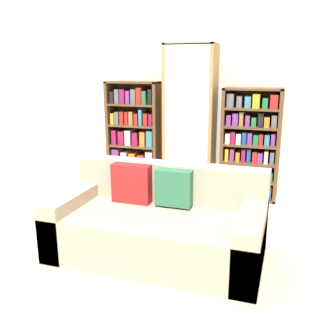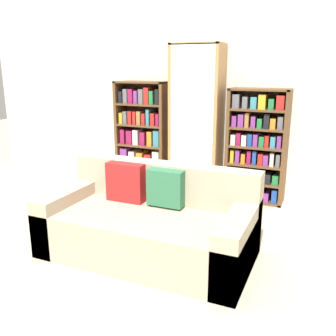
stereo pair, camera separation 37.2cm
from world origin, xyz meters
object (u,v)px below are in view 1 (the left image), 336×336
at_px(bookshelf_right, 250,145).
at_px(couch, 159,225).
at_px(bookshelf_left, 135,136).
at_px(display_cabinet, 190,122).
at_px(wine_bottle, 199,212).

bearing_deg(bookshelf_right, couch, -108.26).
distance_m(bookshelf_left, bookshelf_right, 1.54).
xyz_separation_m(couch, display_cabinet, (-0.19, 1.74, 0.66)).
bearing_deg(bookshelf_left, bookshelf_right, -0.01).
xyz_separation_m(couch, bookshelf_left, (-0.96, 1.75, 0.43)).
xyz_separation_m(display_cabinet, wine_bottle, (0.39, -1.06, -0.77)).
relative_size(bookshelf_left, display_cabinet, 0.76).
distance_m(bookshelf_left, wine_bottle, 1.68).
relative_size(bookshelf_right, wine_bottle, 3.47).
distance_m(bookshelf_left, display_cabinet, 0.81).
distance_m(bookshelf_right, wine_bottle, 1.25).
bearing_deg(bookshelf_left, display_cabinet, -1.22).
height_order(bookshelf_right, wine_bottle, bookshelf_right).
height_order(display_cabinet, bookshelf_right, display_cabinet).
height_order(bookshelf_left, bookshelf_right, bookshelf_left).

